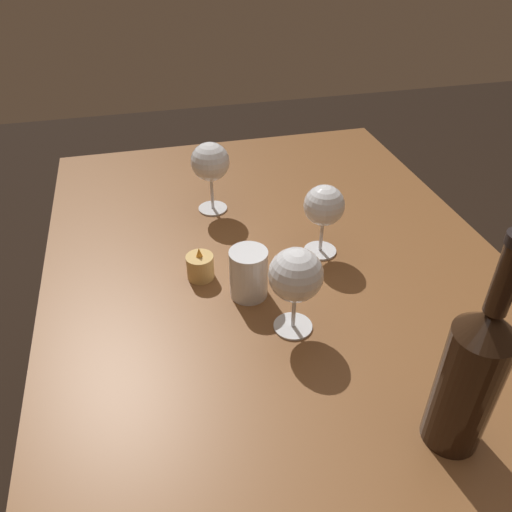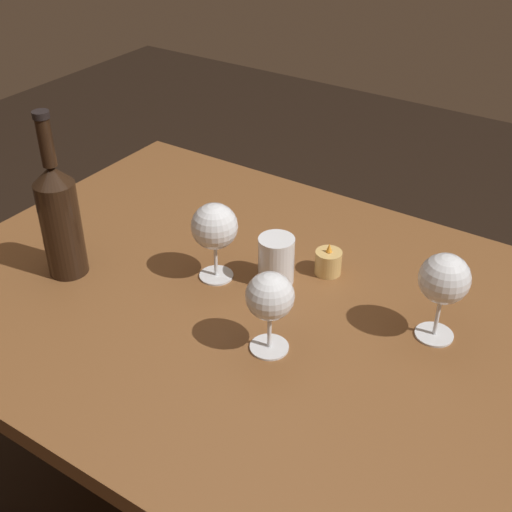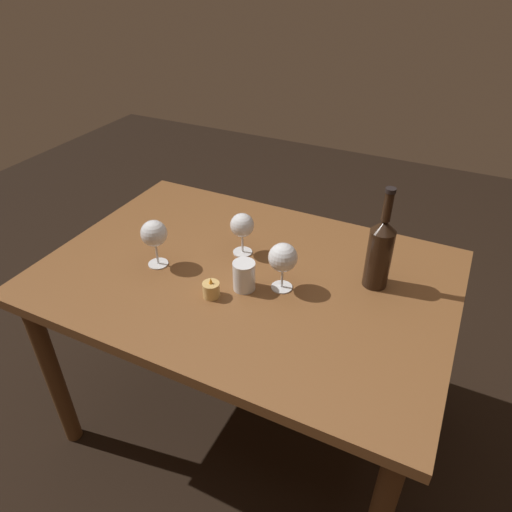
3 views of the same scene
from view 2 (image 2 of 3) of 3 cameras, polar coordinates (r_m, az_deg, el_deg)
dining_table at (r=1.29m, az=1.07°, el=-7.42°), size 1.30×0.90×0.74m
wine_glass_left at (r=1.25m, az=-3.52°, el=2.38°), size 0.09×0.09×0.16m
wine_glass_right at (r=1.14m, az=15.56°, el=-2.01°), size 0.09×0.09×0.16m
wine_glass_centre at (r=1.08m, az=1.18°, el=-3.57°), size 0.08×0.08×0.15m
wine_bottle at (r=1.31m, az=-16.20°, el=3.19°), size 0.08×0.08×0.33m
water_tumbler at (r=1.28m, az=1.71°, el=-0.46°), size 0.07×0.07×0.09m
votive_candle at (r=1.31m, az=6.10°, el=-0.58°), size 0.05×0.05×0.07m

